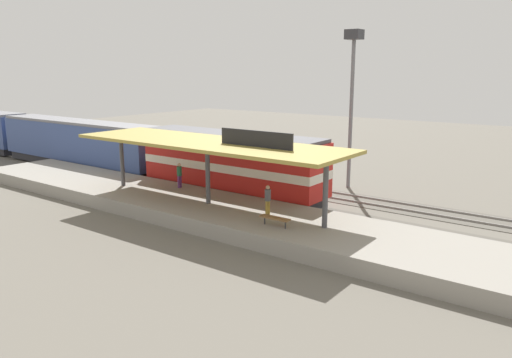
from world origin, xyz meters
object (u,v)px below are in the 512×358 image
object	(u,v)px
freight_car	(216,154)
person_waiting	(179,174)
light_mast	(353,76)
person_walking	(268,199)
platform_bench	(275,218)
passenger_carriage_front	(78,143)
locomotive	(231,164)

from	to	relation	value
freight_car	person_waiting	size ratio (longest dim) A/B	7.02
light_mast	person_walking	world-z (taller)	light_mast
platform_bench	passenger_carriage_front	world-z (taller)	passenger_carriage_front
platform_bench	passenger_carriage_front	xyz separation A→B (m)	(6.00, 25.83, 0.97)
light_mast	person_waiting	bearing A→B (deg)	144.05
locomotive	light_mast	bearing A→B (deg)	-33.93
freight_car	light_mast	distance (m)	12.87
light_mast	person_walking	distance (m)	14.01
freight_car	person_waiting	xyz separation A→B (m)	(-7.30, -3.06, -0.12)
person_walking	light_mast	bearing A→B (deg)	5.11
passenger_carriage_front	freight_car	world-z (taller)	passenger_carriage_front
person_waiting	person_walking	distance (m)	8.91
platform_bench	person_waiting	xyz separation A→B (m)	(3.30, 10.20, 0.51)
platform_bench	passenger_carriage_front	distance (m)	26.54
person_waiting	platform_bench	bearing A→B (deg)	-107.90
platform_bench	light_mast	world-z (taller)	light_mast
platform_bench	locomotive	world-z (taller)	locomotive
locomotive	freight_car	bearing A→B (deg)	49.75
person_waiting	passenger_carriage_front	bearing A→B (deg)	80.18
person_walking	locomotive	bearing A→B (deg)	54.42
locomotive	platform_bench	bearing A→B (deg)	-127.45
passenger_carriage_front	person_walking	distance (m)	24.78
locomotive	freight_car	size ratio (longest dim) A/B	1.20
passenger_carriage_front	person_walking	bearing A→B (deg)	-100.57
light_mast	passenger_carriage_front	bearing A→B (deg)	108.55
passenger_carriage_front	person_walking	world-z (taller)	passenger_carriage_front
platform_bench	person_walking	size ratio (longest dim) A/B	0.99
person_waiting	person_walking	size ratio (longest dim) A/B	1.00
freight_car	person_walking	size ratio (longest dim) A/B	7.02
platform_bench	locomotive	size ratio (longest dim) A/B	0.12
platform_bench	passenger_carriage_front	bearing A→B (deg)	76.92
platform_bench	passenger_carriage_front	size ratio (longest dim) A/B	0.08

